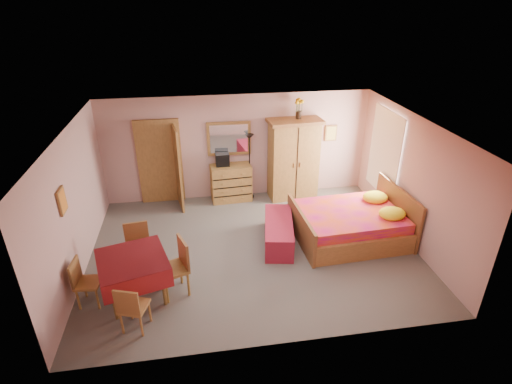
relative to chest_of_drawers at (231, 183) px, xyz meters
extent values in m
plane|color=#645F58|center=(0.22, -2.25, -0.46)|extent=(6.50, 6.50, 0.00)
plane|color=brown|center=(0.22, -2.25, 2.14)|extent=(6.50, 6.50, 0.00)
cube|color=tan|center=(0.22, 0.25, 0.84)|extent=(6.50, 0.10, 2.60)
cube|color=tan|center=(0.22, -4.75, 0.84)|extent=(6.50, 0.10, 2.60)
cube|color=tan|center=(-3.03, -2.25, 0.84)|extent=(0.10, 5.00, 2.60)
cube|color=tan|center=(3.47, -2.25, 0.84)|extent=(0.10, 5.00, 2.60)
cube|color=#9E6B35|center=(-1.68, 0.22, 0.56)|extent=(1.06, 0.12, 2.15)
cube|color=white|center=(3.43, -1.05, 0.99)|extent=(0.08, 1.40, 1.95)
cube|color=orange|center=(-3.00, -2.85, 1.24)|extent=(0.04, 0.32, 0.42)
cube|color=#D8BF59|center=(2.57, 0.22, 1.09)|extent=(0.30, 0.04, 0.40)
cube|color=olive|center=(0.00, 0.00, 0.00)|extent=(1.01, 0.56, 0.93)
cube|color=white|center=(0.00, 0.21, 1.09)|extent=(1.06, 0.08, 0.84)
cube|color=black|center=(-0.19, 0.05, 0.62)|extent=(0.33, 0.25, 0.31)
cube|color=black|center=(0.48, 0.06, 0.37)|extent=(0.26, 0.26, 1.68)
cube|color=#A17136|center=(1.56, -0.05, 0.55)|extent=(1.34, 0.77, 2.02)
cube|color=yellow|center=(1.65, 0.02, 1.80)|extent=(0.20, 0.20, 0.49)
cube|color=#C01271|center=(2.28, -2.13, 0.06)|extent=(2.35, 1.89, 1.04)
cube|color=maroon|center=(0.77, -2.09, -0.21)|extent=(0.82, 1.59, 0.50)
cube|color=maroon|center=(-1.98, -3.34, -0.07)|extent=(1.34, 1.34, 0.80)
cube|color=#A46E37|center=(-1.91, -4.07, -0.04)|extent=(0.49, 0.49, 0.86)
cube|color=brown|center=(-1.98, -2.64, 0.01)|extent=(0.48, 0.48, 0.96)
cube|color=#AD7B3A|center=(-2.71, -3.38, -0.04)|extent=(0.43, 0.43, 0.86)
cube|color=olive|center=(-1.34, -3.34, 0.05)|extent=(0.60, 0.60, 1.03)
camera|label=1|loc=(-0.80, -8.96, 4.25)|focal=28.00mm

